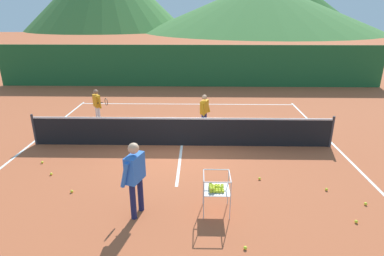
{
  "coord_description": "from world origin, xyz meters",
  "views": [
    {
      "loc": [
        0.54,
        -9.7,
        4.2
      ],
      "look_at": [
        0.36,
        -1.1,
        1.03
      ],
      "focal_mm": 29.77,
      "sensor_mm": 36.0,
      "label": 1
    }
  ],
  "objects_px": {
    "tennis_ball_5": "(245,248)",
    "tennis_ball_8": "(326,189)",
    "tennis_ball_1": "(51,174)",
    "tennis_ball_10": "(72,191)",
    "tennis_ball_4": "(366,204)",
    "tennis_net": "(182,131)",
    "instructor": "(135,173)",
    "tennis_ball_9": "(260,179)",
    "tennis_ball_0": "(356,222)",
    "student_1": "(204,109)",
    "ball_cart": "(216,188)",
    "student_0": "(97,103)",
    "tennis_ball_6": "(42,162)"
  },
  "relations": [
    {
      "from": "ball_cart",
      "to": "tennis_ball_9",
      "type": "bearing_deg",
      "value": 49.09
    },
    {
      "from": "tennis_ball_5",
      "to": "ball_cart",
      "type": "bearing_deg",
      "value": 112.93
    },
    {
      "from": "tennis_ball_0",
      "to": "tennis_ball_10",
      "type": "bearing_deg",
      "value": 170.63
    },
    {
      "from": "ball_cart",
      "to": "tennis_ball_6",
      "type": "xyz_separation_m",
      "value": [
        -4.96,
        2.27,
        -0.55
      ]
    },
    {
      "from": "tennis_ball_5",
      "to": "tennis_ball_4",
      "type": "bearing_deg",
      "value": 26.97
    },
    {
      "from": "tennis_ball_4",
      "to": "tennis_ball_8",
      "type": "relative_size",
      "value": 1.0
    },
    {
      "from": "tennis_ball_5",
      "to": "tennis_ball_1",
      "type": "bearing_deg",
      "value": 150.42
    },
    {
      "from": "student_0",
      "to": "tennis_ball_1",
      "type": "bearing_deg",
      "value": -90.35
    },
    {
      "from": "tennis_ball_6",
      "to": "tennis_ball_8",
      "type": "height_order",
      "value": "same"
    },
    {
      "from": "tennis_net",
      "to": "tennis_ball_4",
      "type": "bearing_deg",
      "value": -37.37
    },
    {
      "from": "instructor",
      "to": "student_1",
      "type": "bearing_deg",
      "value": 73.58
    },
    {
      "from": "tennis_net",
      "to": "tennis_ball_5",
      "type": "xyz_separation_m",
      "value": [
        1.44,
        -4.88,
        -0.47
      ]
    },
    {
      "from": "ball_cart",
      "to": "tennis_ball_0",
      "type": "distance_m",
      "value": 3.03
    },
    {
      "from": "student_0",
      "to": "tennis_net",
      "type": "bearing_deg",
      "value": -33.17
    },
    {
      "from": "tennis_net",
      "to": "tennis_ball_5",
      "type": "distance_m",
      "value": 5.11
    },
    {
      "from": "tennis_net",
      "to": "tennis_ball_0",
      "type": "xyz_separation_m",
      "value": [
        3.88,
        -4.04,
        -0.47
      ]
    },
    {
      "from": "tennis_net",
      "to": "tennis_ball_5",
      "type": "relative_size",
      "value": 144.41
    },
    {
      "from": "tennis_ball_0",
      "to": "tennis_ball_1",
      "type": "distance_m",
      "value": 7.58
    },
    {
      "from": "tennis_net",
      "to": "tennis_ball_10",
      "type": "relative_size",
      "value": 144.41
    },
    {
      "from": "tennis_ball_0",
      "to": "tennis_ball_10",
      "type": "relative_size",
      "value": 1.0
    },
    {
      "from": "tennis_ball_8",
      "to": "tennis_ball_0",
      "type": "bearing_deg",
      "value": -83.67
    },
    {
      "from": "tennis_ball_5",
      "to": "tennis_ball_8",
      "type": "height_order",
      "value": "same"
    },
    {
      "from": "tennis_ball_1",
      "to": "tennis_ball_10",
      "type": "bearing_deg",
      "value": -44.3
    },
    {
      "from": "student_1",
      "to": "tennis_ball_1",
      "type": "bearing_deg",
      "value": -140.0
    },
    {
      "from": "tennis_ball_5",
      "to": "instructor",
      "type": "bearing_deg",
      "value": 154.17
    },
    {
      "from": "tennis_net",
      "to": "student_1",
      "type": "height_order",
      "value": "student_1"
    },
    {
      "from": "tennis_ball_1",
      "to": "tennis_ball_10",
      "type": "height_order",
      "value": "same"
    },
    {
      "from": "tennis_ball_4",
      "to": "tennis_ball_6",
      "type": "bearing_deg",
      "value": 166.9
    },
    {
      "from": "tennis_ball_4",
      "to": "tennis_ball_10",
      "type": "xyz_separation_m",
      "value": [
        -6.96,
        0.39,
        0.0
      ]
    },
    {
      "from": "tennis_net",
      "to": "tennis_ball_8",
      "type": "bearing_deg",
      "value": -36.34
    },
    {
      "from": "student_0",
      "to": "tennis_ball_4",
      "type": "height_order",
      "value": "student_0"
    },
    {
      "from": "tennis_ball_10",
      "to": "tennis_ball_4",
      "type": "bearing_deg",
      "value": -3.22
    },
    {
      "from": "tennis_ball_10",
      "to": "student_1",
      "type": "bearing_deg",
      "value": 53.03
    },
    {
      "from": "instructor",
      "to": "tennis_ball_1",
      "type": "relative_size",
      "value": 24.86
    },
    {
      "from": "tennis_ball_5",
      "to": "tennis_ball_8",
      "type": "relative_size",
      "value": 1.0
    },
    {
      "from": "ball_cart",
      "to": "tennis_ball_9",
      "type": "height_order",
      "value": "ball_cart"
    },
    {
      "from": "tennis_net",
      "to": "ball_cart",
      "type": "height_order",
      "value": "tennis_net"
    },
    {
      "from": "tennis_ball_9",
      "to": "tennis_ball_10",
      "type": "xyz_separation_m",
      "value": [
        -4.73,
        -0.73,
        0.0
      ]
    },
    {
      "from": "tennis_ball_4",
      "to": "tennis_ball_9",
      "type": "height_order",
      "value": "same"
    },
    {
      "from": "tennis_ball_1",
      "to": "student_0",
      "type": "bearing_deg",
      "value": 89.65
    },
    {
      "from": "tennis_ball_5",
      "to": "tennis_ball_6",
      "type": "xyz_separation_m",
      "value": [
        -5.46,
        3.47,
        0.0
      ]
    },
    {
      "from": "tennis_ball_8",
      "to": "tennis_ball_10",
      "type": "bearing_deg",
      "value": -177.99
    },
    {
      "from": "tennis_ball_4",
      "to": "instructor",
      "type": "bearing_deg",
      "value": -175.19
    },
    {
      "from": "instructor",
      "to": "tennis_ball_9",
      "type": "height_order",
      "value": "instructor"
    },
    {
      "from": "tennis_net",
      "to": "student_1",
      "type": "bearing_deg",
      "value": 61.97
    },
    {
      "from": "tennis_ball_0",
      "to": "tennis_ball_5",
      "type": "distance_m",
      "value": 2.59
    },
    {
      "from": "student_1",
      "to": "tennis_ball_5",
      "type": "distance_m",
      "value": 6.4
    },
    {
      "from": "tennis_ball_0",
      "to": "tennis_ball_9",
      "type": "xyz_separation_m",
      "value": [
        -1.71,
        1.8,
        0.0
      ]
    },
    {
      "from": "tennis_ball_9",
      "to": "tennis_ball_10",
      "type": "relative_size",
      "value": 1.0
    },
    {
      "from": "student_0",
      "to": "ball_cart",
      "type": "height_order",
      "value": "student_0"
    }
  ]
}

